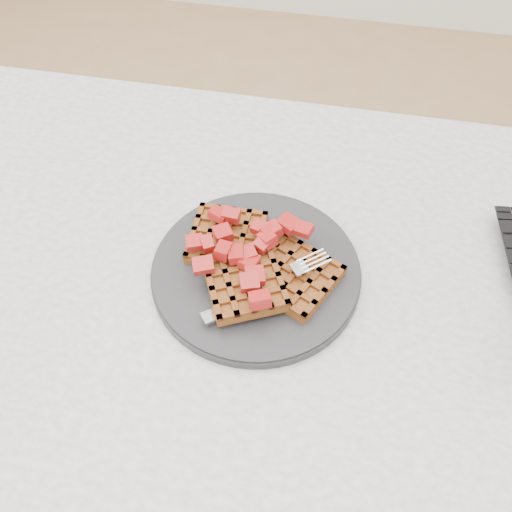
% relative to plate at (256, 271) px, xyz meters
% --- Properties ---
extents(ground, '(4.00, 4.00, 0.00)m').
position_rel_plate_xyz_m(ground, '(0.07, -0.04, -0.76)').
color(ground, tan).
rests_on(ground, ground).
extents(table, '(1.20, 0.80, 0.75)m').
position_rel_plate_xyz_m(table, '(0.07, -0.04, -0.12)').
color(table, silver).
rests_on(table, ground).
extents(plate, '(0.26, 0.26, 0.02)m').
position_rel_plate_xyz_m(plate, '(0.00, 0.00, 0.00)').
color(plate, '#232326').
rests_on(plate, table).
extents(waffles, '(0.20, 0.18, 0.03)m').
position_rel_plate_xyz_m(waffles, '(0.00, -0.00, 0.02)').
color(waffles, brown).
rests_on(waffles, plate).
extents(strawberry_pile, '(0.15, 0.15, 0.02)m').
position_rel_plate_xyz_m(strawberry_pile, '(0.00, 0.00, 0.05)').
color(strawberry_pile, maroon).
rests_on(strawberry_pile, waffles).
extents(fork, '(0.15, 0.13, 0.02)m').
position_rel_plate_xyz_m(fork, '(0.03, -0.03, 0.02)').
color(fork, silver).
rests_on(fork, plate).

